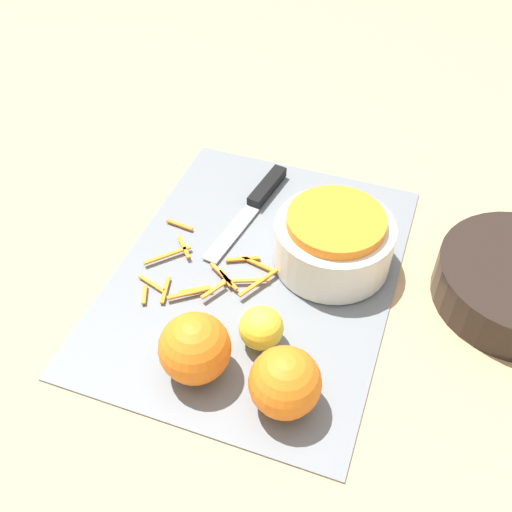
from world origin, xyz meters
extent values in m
plane|color=tan|center=(0.00, 0.00, 0.00)|extent=(4.00, 4.00, 0.00)
cube|color=slate|center=(0.00, 0.00, 0.00)|extent=(0.48, 0.36, 0.01)
cylinder|color=silver|center=(-0.05, 0.09, 0.04)|extent=(0.16, 0.16, 0.07)
cylinder|color=orange|center=(-0.05, 0.09, 0.08)|extent=(0.13, 0.13, 0.02)
cube|color=black|center=(-0.16, -0.04, 0.01)|extent=(0.09, 0.03, 0.02)
cube|color=silver|center=(-0.06, -0.06, 0.01)|extent=(0.13, 0.04, 0.00)
sphere|color=orange|center=(0.17, 0.09, 0.05)|extent=(0.08, 0.08, 0.08)
sphere|color=orange|center=(0.17, -0.01, 0.05)|extent=(0.08, 0.08, 0.08)
sphere|color=yellow|center=(0.11, 0.04, 0.03)|extent=(0.05, 0.05, 0.05)
cube|color=orange|center=(-0.05, -0.13, 0.01)|extent=(0.01, 0.04, 0.00)
cube|color=orange|center=(0.07, -0.07, 0.01)|extent=(0.04, 0.05, 0.00)
cube|color=orange|center=(0.02, -0.12, 0.01)|extent=(0.05, 0.05, 0.00)
cube|color=orange|center=(0.06, -0.04, 0.01)|extent=(0.04, 0.02, 0.00)
cube|color=orange|center=(0.06, -0.06, 0.01)|extent=(0.03, 0.04, 0.00)
cube|color=orange|center=(-0.01, 0.00, 0.01)|extent=(0.02, 0.05, 0.00)
cube|color=orange|center=(-0.01, -0.02, 0.01)|extent=(0.02, 0.04, 0.00)
cube|color=orange|center=(0.09, -0.12, 0.01)|extent=(0.03, 0.02, 0.00)
cube|color=orange|center=(0.02, 0.01, 0.01)|extent=(0.06, 0.04, 0.00)
cube|color=orange|center=(0.02, -0.01, 0.01)|extent=(0.03, 0.06, 0.00)
cube|color=orange|center=(0.07, -0.12, 0.01)|extent=(0.02, 0.04, 0.00)
cube|color=orange|center=(0.07, -0.10, 0.01)|extent=(0.04, 0.02, 0.00)
cube|color=orange|center=(0.03, -0.04, 0.01)|extent=(0.04, 0.05, 0.00)
cube|color=orange|center=(-0.01, -0.11, 0.01)|extent=(0.04, 0.03, 0.00)
cube|color=orange|center=(0.03, -0.03, 0.01)|extent=(0.03, 0.03, 0.00)
camera|label=1|loc=(0.51, 0.18, 0.59)|focal=42.00mm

